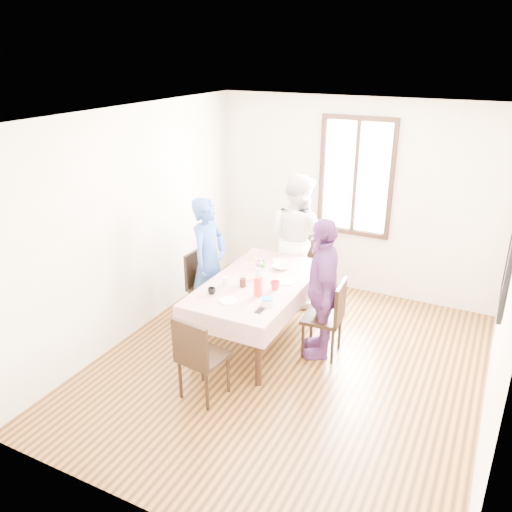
{
  "coord_description": "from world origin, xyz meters",
  "views": [
    {
      "loc": [
        1.84,
        -4.48,
        3.29
      ],
      "look_at": [
        -0.55,
        0.32,
        1.1
      ],
      "focal_mm": 36.14,
      "sensor_mm": 36.0,
      "label": 1
    }
  ],
  "objects_px": {
    "chair_left": "(208,287)",
    "person_left": "(209,261)",
    "chair_near": "(204,356)",
    "chair_far": "(297,268)",
    "chair_right": "(322,318)",
    "dining_table": "(258,311)",
    "person_far": "(297,239)",
    "person_right": "(322,288)"
  },
  "relations": [
    {
      "from": "person_left",
      "to": "dining_table",
      "type": "bearing_deg",
      "value": -100.09
    },
    {
      "from": "chair_far",
      "to": "person_left",
      "type": "height_order",
      "value": "person_left"
    },
    {
      "from": "person_left",
      "to": "person_right",
      "type": "xyz_separation_m",
      "value": [
        1.53,
        -0.11,
        0.0
      ]
    },
    {
      "from": "chair_left",
      "to": "person_far",
      "type": "height_order",
      "value": "person_far"
    },
    {
      "from": "chair_right",
      "to": "chair_far",
      "type": "bearing_deg",
      "value": 29.8
    },
    {
      "from": "chair_left",
      "to": "person_far",
      "type": "distance_m",
      "value": 1.36
    },
    {
      "from": "chair_right",
      "to": "person_far",
      "type": "relative_size",
      "value": 0.51
    },
    {
      "from": "chair_right",
      "to": "person_left",
      "type": "relative_size",
      "value": 0.56
    },
    {
      "from": "person_right",
      "to": "chair_far",
      "type": "bearing_deg",
      "value": -169.45
    },
    {
      "from": "dining_table",
      "to": "person_far",
      "type": "relative_size",
      "value": 0.99
    },
    {
      "from": "chair_far",
      "to": "chair_near",
      "type": "relative_size",
      "value": 1.0
    },
    {
      "from": "dining_table",
      "to": "person_right",
      "type": "height_order",
      "value": "person_right"
    },
    {
      "from": "dining_table",
      "to": "chair_right",
      "type": "xyz_separation_m",
      "value": [
        0.79,
        0.05,
        0.08
      ]
    },
    {
      "from": "dining_table",
      "to": "person_right",
      "type": "xyz_separation_m",
      "value": [
        0.76,
        0.05,
        0.44
      ]
    },
    {
      "from": "chair_near",
      "to": "person_left",
      "type": "bearing_deg",
      "value": 126.52
    },
    {
      "from": "chair_near",
      "to": "person_left",
      "type": "xyz_separation_m",
      "value": [
        -0.76,
        1.37,
        0.36
      ]
    },
    {
      "from": "chair_near",
      "to": "person_left",
      "type": "distance_m",
      "value": 1.61
    },
    {
      "from": "dining_table",
      "to": "chair_near",
      "type": "relative_size",
      "value": 1.93
    },
    {
      "from": "chair_left",
      "to": "person_left",
      "type": "bearing_deg",
      "value": 91.95
    },
    {
      "from": "dining_table",
      "to": "chair_left",
      "type": "xyz_separation_m",
      "value": [
        -0.79,
        0.16,
        0.08
      ]
    },
    {
      "from": "dining_table",
      "to": "chair_near",
      "type": "bearing_deg",
      "value": -90.0
    },
    {
      "from": "person_far",
      "to": "person_right",
      "type": "relative_size",
      "value": 1.09
    },
    {
      "from": "dining_table",
      "to": "person_left",
      "type": "relative_size",
      "value": 1.08
    },
    {
      "from": "dining_table",
      "to": "chair_far",
      "type": "height_order",
      "value": "chair_far"
    },
    {
      "from": "chair_left",
      "to": "chair_right",
      "type": "bearing_deg",
      "value": 87.95
    },
    {
      "from": "chair_far",
      "to": "chair_right",
      "type": "bearing_deg",
      "value": 115.96
    },
    {
      "from": "chair_right",
      "to": "person_far",
      "type": "height_order",
      "value": "person_far"
    },
    {
      "from": "dining_table",
      "to": "chair_far",
      "type": "xyz_separation_m",
      "value": [
        0.0,
        1.21,
        0.08
      ]
    },
    {
      "from": "chair_left",
      "to": "chair_right",
      "type": "distance_m",
      "value": 1.57
    },
    {
      "from": "chair_near",
      "to": "person_right",
      "type": "distance_m",
      "value": 1.52
    },
    {
      "from": "chair_right",
      "to": "chair_far",
      "type": "height_order",
      "value": "same"
    },
    {
      "from": "person_far",
      "to": "chair_right",
      "type": "bearing_deg",
      "value": 146.3
    },
    {
      "from": "chair_left",
      "to": "person_left",
      "type": "distance_m",
      "value": 0.36
    },
    {
      "from": "chair_left",
      "to": "chair_near",
      "type": "distance_m",
      "value": 1.58
    },
    {
      "from": "person_left",
      "to": "chair_far",
      "type": "bearing_deg",
      "value": -34.14
    },
    {
      "from": "chair_far",
      "to": "chair_near",
      "type": "distance_m",
      "value": 2.42
    },
    {
      "from": "chair_right",
      "to": "person_right",
      "type": "relative_size",
      "value": 0.56
    },
    {
      "from": "chair_left",
      "to": "chair_far",
      "type": "height_order",
      "value": "same"
    },
    {
      "from": "chair_near",
      "to": "chair_left",
      "type": "bearing_deg",
      "value": 127.18
    },
    {
      "from": "dining_table",
      "to": "person_far",
      "type": "bearing_deg",
      "value": 90.0
    },
    {
      "from": "chair_left",
      "to": "person_left",
      "type": "height_order",
      "value": "person_left"
    },
    {
      "from": "chair_left",
      "to": "dining_table",
      "type": "bearing_deg",
      "value": 80.1
    }
  ]
}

